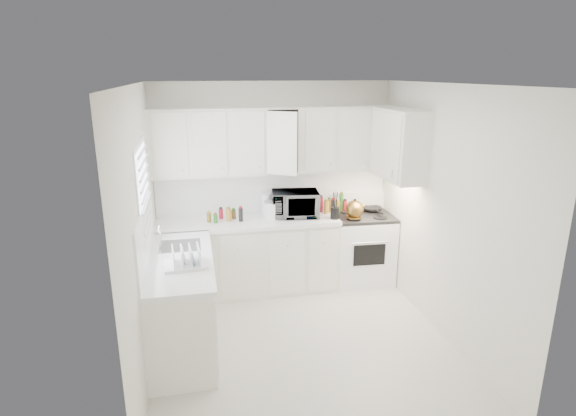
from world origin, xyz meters
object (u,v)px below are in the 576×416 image
object	(u,v)px
stove	(362,239)
utensil_crock	(335,205)
tea_kettle	(355,208)
rice_cooker	(273,208)
dish_rack	(185,256)
microwave	(295,201)

from	to	relation	value
stove	utensil_crock	size ratio (longest dim) A/B	3.32
tea_kettle	rice_cooker	distance (m)	1.02
tea_kettle	utensil_crock	world-z (taller)	utensil_crock
stove	tea_kettle	bearing A→B (deg)	-135.50
rice_cooker	utensil_crock	xyz separation A→B (m)	(0.74, -0.19, 0.05)
rice_cooker	utensil_crock	distance (m)	0.77
tea_kettle	rice_cooker	world-z (taller)	tea_kettle
utensil_crock	dish_rack	world-z (taller)	utensil_crock
microwave	utensil_crock	xyz separation A→B (m)	(0.46, -0.21, -0.02)
microwave	dish_rack	xyz separation A→B (m)	(-1.35, -1.35, -0.09)
stove	rice_cooker	xyz separation A→B (m)	(-1.18, 0.02, 0.49)
stove	utensil_crock	bearing A→B (deg)	-156.12
microwave	dish_rack	size ratio (longest dim) A/B	1.47
dish_rack	tea_kettle	bearing A→B (deg)	24.22
stove	utensil_crock	xyz separation A→B (m)	(-0.44, -0.17, 0.54)
tea_kettle	dish_rack	world-z (taller)	tea_kettle
utensil_crock	tea_kettle	bearing A→B (deg)	1.95
stove	microwave	world-z (taller)	microwave
tea_kettle	utensil_crock	bearing A→B (deg)	-167.91
microwave	dish_rack	world-z (taller)	microwave
tea_kettle	rice_cooker	bearing A→B (deg)	179.94
utensil_crock	dish_rack	distance (m)	2.14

